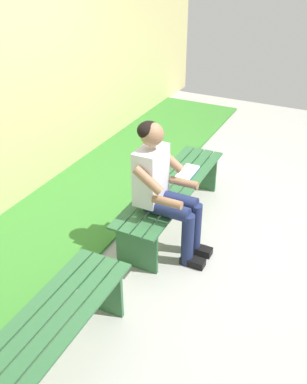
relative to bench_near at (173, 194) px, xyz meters
The scene contains 7 objects.
ground_plane 1.49m from the bench_near, 43.78° to the left, with size 10.00×7.00×0.04m, color #9E9E99.
grass_strip 1.53m from the bench_near, 45.77° to the right, with size 9.00×1.40×0.03m, color #387A2D.
bench_near is the anchor object (origin of this frame).
bench_far 2.09m from the bench_near, ahead, with size 1.74×0.46×0.44m.
person_seated 0.56m from the bench_near, 12.89° to the left, with size 0.50×0.69×1.25m.
apple 0.17m from the bench_near, 29.89° to the right, with size 0.07×0.07×0.07m, color red.
book_open 0.27m from the bench_near, behind, with size 0.41×0.16×0.02m.
Camera 1 is at (3.38, 1.46, 2.57)m, focal length 40.73 mm.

